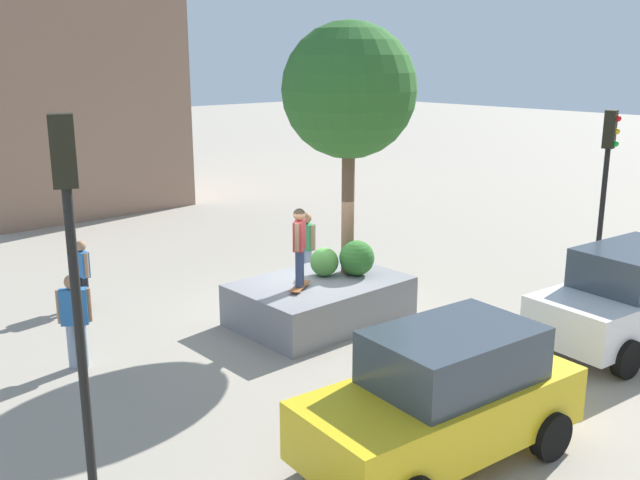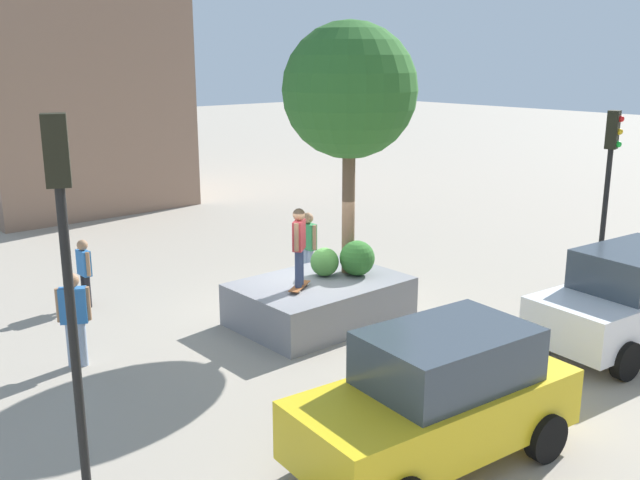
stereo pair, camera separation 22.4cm
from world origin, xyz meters
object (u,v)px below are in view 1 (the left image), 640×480
object	(u,v)px
taxi_cab	(444,396)
passerby_with_bag	(75,314)
sedan_parked	(629,296)
plaza_tree	(349,91)
skateboard	(300,287)
traffic_light_median	(606,172)
planter_ledge	(320,301)
bystander_watching	(306,242)
traffic_light_corner	(72,248)
skateboarder	(299,242)
pedestrian_crossing	(83,269)

from	to	relation	value
taxi_cab	passerby_with_bag	xyz separation A→B (m)	(2.52, -6.40, 0.05)
sedan_parked	taxi_cab	xyz separation A→B (m)	(6.04, 0.27, -0.01)
plaza_tree	passerby_with_bag	bearing A→B (deg)	-10.34
skateboard	taxi_cab	world-z (taller)	taxi_cab
traffic_light_median	passerby_with_bag	xyz separation A→B (m)	(10.81, -4.30, -1.96)
planter_ledge	bystander_watching	size ratio (longest dim) A/B	1.99
plaza_tree	traffic_light_corner	size ratio (longest dim) A/B	1.10
sedan_parked	bystander_watching	world-z (taller)	sedan_parked
plaza_tree	planter_ledge	bearing A→B (deg)	6.31
skateboarder	passerby_with_bag	distance (m)	4.49
skateboarder	traffic_light_median	size ratio (longest dim) A/B	0.37
skateboard	bystander_watching	bearing A→B (deg)	-132.88
traffic_light_corner	passerby_with_bag	world-z (taller)	traffic_light_corner
plaza_tree	sedan_parked	xyz separation A→B (m)	(-2.77, 5.08, -3.83)
traffic_light_corner	passerby_with_bag	size ratio (longest dim) A/B	2.75
taxi_cab	bystander_watching	xyz separation A→B (m)	(-3.98, -7.57, 0.04)
plaza_tree	sedan_parked	bearing A→B (deg)	118.57
skateboarder	passerby_with_bag	xyz separation A→B (m)	(4.21, -1.30, -0.88)
planter_ledge	plaza_tree	bearing A→B (deg)	-173.69
traffic_light_corner	pedestrian_crossing	world-z (taller)	traffic_light_corner
planter_ledge	pedestrian_crossing	distance (m)	5.42
traffic_light_corner	passerby_with_bag	distance (m)	4.78
pedestrian_crossing	skateboarder	bearing A→B (deg)	122.52
taxi_cab	bystander_watching	world-z (taller)	taxi_cab
pedestrian_crossing	taxi_cab	bearing A→B (deg)	96.41
plaza_tree	skateboard	bearing A→B (deg)	8.69
planter_ledge	traffic_light_corner	size ratio (longest dim) A/B	0.72
passerby_with_bag	traffic_light_median	bearing A→B (deg)	158.30
planter_ledge	bystander_watching	bearing A→B (deg)	-124.69
passerby_with_bag	bystander_watching	size ratio (longest dim) A/B	1.01
skateboarder	traffic_light_corner	distance (m)	6.45
passerby_with_bag	traffic_light_corner	bearing A→B (deg)	68.84
planter_ledge	plaza_tree	world-z (taller)	plaza_tree
planter_ledge	skateboarder	bearing A→B (deg)	11.79
pedestrian_crossing	planter_ledge	bearing A→B (deg)	129.45
sedan_parked	bystander_watching	distance (m)	7.59
planter_ledge	traffic_light_corner	xyz separation A→B (m)	(6.41, 2.75, 2.87)
pedestrian_crossing	passerby_with_bag	xyz separation A→B (m)	(1.46, 3.01, 0.13)
passerby_with_bag	bystander_watching	xyz separation A→B (m)	(-6.50, -1.17, -0.01)
pedestrian_crossing	bystander_watching	world-z (taller)	bystander_watching
traffic_light_median	traffic_light_corner	bearing A→B (deg)	-1.84
sedan_parked	planter_ledge	bearing A→B (deg)	-53.64
traffic_light_corner	sedan_parked	bearing A→B (deg)	167.52
skateboarder	traffic_light_median	world-z (taller)	traffic_light_median
planter_ledge	sedan_parked	distance (m)	6.21
plaza_tree	traffic_light_corner	distance (m)	7.99
plaza_tree	traffic_light_corner	bearing A→B (deg)	21.31
skateboard	traffic_light_corner	distance (m)	6.72
planter_ledge	pedestrian_crossing	size ratio (longest dim) A/B	2.26
traffic_light_median	passerby_with_bag	distance (m)	11.80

